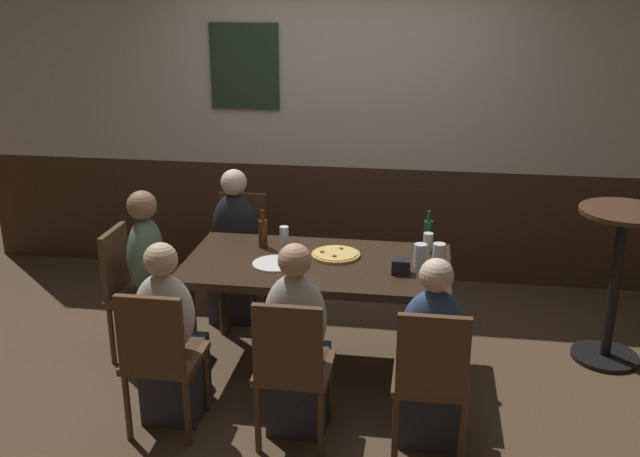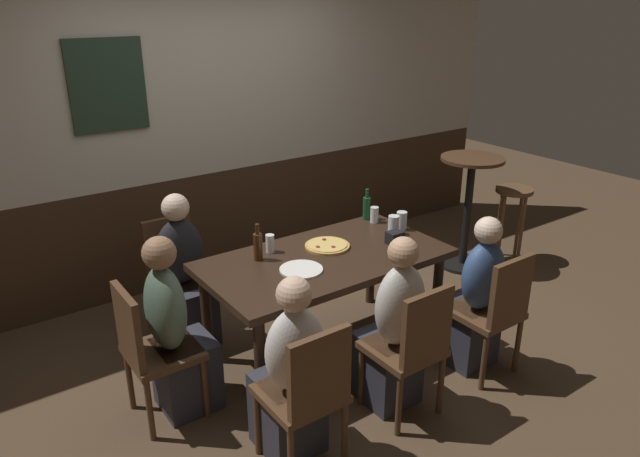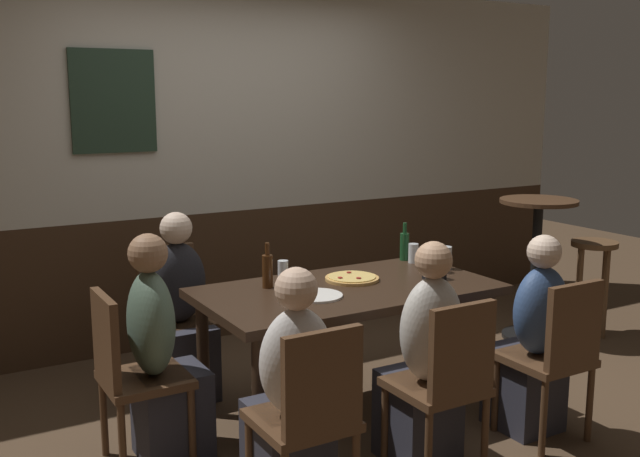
{
  "view_description": "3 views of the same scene",
  "coord_description": "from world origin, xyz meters",
  "px_view_note": "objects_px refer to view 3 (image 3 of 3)",
  "views": [
    {
      "loc": [
        0.66,
        -4.18,
        2.41
      ],
      "look_at": [
        0.02,
        -0.0,
        0.96
      ],
      "focal_mm": 40.71,
      "sensor_mm": 36.0,
      "label": 1
    },
    {
      "loc": [
        -2.11,
        -2.9,
        2.37
      ],
      "look_at": [
        -0.07,
        -0.04,
        0.97
      ],
      "focal_mm": 32.83,
      "sensor_mm": 36.0,
      "label": 2
    },
    {
      "loc": [
        -2.14,
        -3.36,
        1.8
      ],
      "look_at": [
        -0.11,
        0.12,
        1.06
      ],
      "focal_mm": 41.23,
      "sensor_mm": 36.0,
      "label": 3
    }
  ],
  "objects_px": {
    "dining_table": "(348,301)",
    "person_head_west": "(162,365)",
    "chair_head_west": "(129,369)",
    "beer_glass_half": "(434,262)",
    "pint_glass_stout": "(413,255)",
    "person_right_near": "(532,350)",
    "beer_bottle_green": "(405,246)",
    "pizza": "(352,278)",
    "chair_mid_near": "(446,379)",
    "beer_glass_tall": "(283,273)",
    "condiment_caddy": "(434,272)",
    "side_bar_table": "(536,257)",
    "chair_right_near": "(556,351)",
    "bar_stool": "(593,261)",
    "person_left_far": "(182,320)",
    "beer_bottle_brown": "(268,270)",
    "pint_glass_amber": "(445,259)",
    "chair_left_near": "(310,412)",
    "person_mid_near": "(424,372)",
    "chair_left_far": "(173,309)",
    "plate_white_large": "(317,296)"
  },
  "relations": [
    {
      "from": "chair_left_near",
      "to": "side_bar_table",
      "type": "bearing_deg",
      "value": 25.6
    },
    {
      "from": "person_left_far",
      "to": "pint_glass_stout",
      "type": "relative_size",
      "value": 9.06
    },
    {
      "from": "person_left_far",
      "to": "beer_bottle_brown",
      "type": "distance_m",
      "value": 0.7
    },
    {
      "from": "chair_mid_near",
      "to": "chair_head_west",
      "type": "bearing_deg",
      "value": 145.34
    },
    {
      "from": "chair_mid_near",
      "to": "side_bar_table",
      "type": "height_order",
      "value": "side_bar_table"
    },
    {
      "from": "chair_left_far",
      "to": "pint_glass_amber",
      "type": "height_order",
      "value": "same"
    },
    {
      "from": "dining_table",
      "to": "person_mid_near",
      "type": "height_order",
      "value": "person_mid_near"
    },
    {
      "from": "beer_glass_tall",
      "to": "person_head_west",
      "type": "bearing_deg",
      "value": -161.5
    },
    {
      "from": "chair_right_near",
      "to": "plate_white_large",
      "type": "relative_size",
      "value": 3.15
    },
    {
      "from": "chair_mid_near",
      "to": "chair_right_near",
      "type": "relative_size",
      "value": 1.0
    },
    {
      "from": "chair_left_far",
      "to": "bar_stool",
      "type": "relative_size",
      "value": 1.22
    },
    {
      "from": "chair_left_near",
      "to": "person_right_near",
      "type": "distance_m",
      "value": 1.47
    },
    {
      "from": "dining_table",
      "to": "condiment_caddy",
      "type": "xyz_separation_m",
      "value": [
        0.53,
        -0.11,
        0.13
      ]
    },
    {
      "from": "beer_glass_tall",
      "to": "person_mid_near",
      "type": "bearing_deg",
      "value": -74.74
    },
    {
      "from": "beer_glass_half",
      "to": "condiment_caddy",
      "type": "relative_size",
      "value": 1.3
    },
    {
      "from": "chair_right_near",
      "to": "beer_glass_tall",
      "type": "distance_m",
      "value": 1.54
    },
    {
      "from": "chair_right_near",
      "to": "person_left_far",
      "type": "xyz_separation_m",
      "value": [
        -1.46,
        1.56,
        -0.03
      ]
    },
    {
      "from": "person_right_near",
      "to": "beer_bottle_green",
      "type": "distance_m",
      "value": 1.15
    },
    {
      "from": "chair_head_west",
      "to": "person_mid_near",
      "type": "bearing_deg",
      "value": -29.26
    },
    {
      "from": "chair_head_west",
      "to": "person_right_near",
      "type": "height_order",
      "value": "person_right_near"
    },
    {
      "from": "dining_table",
      "to": "person_head_west",
      "type": "relative_size",
      "value": 1.44
    },
    {
      "from": "pizza",
      "to": "pint_glass_stout",
      "type": "relative_size",
      "value": 2.54
    },
    {
      "from": "chair_mid_near",
      "to": "dining_table",
      "type": "bearing_deg",
      "value": 90.0
    },
    {
      "from": "side_bar_table",
      "to": "beer_bottle_green",
      "type": "bearing_deg",
      "value": -179.41
    },
    {
      "from": "beer_glass_half",
      "to": "person_head_west",
      "type": "bearing_deg",
      "value": -179.1
    },
    {
      "from": "dining_table",
      "to": "pizza",
      "type": "xyz_separation_m",
      "value": [
        0.1,
        0.11,
        0.09
      ]
    },
    {
      "from": "pint_glass_stout",
      "to": "beer_glass_half",
      "type": "distance_m",
      "value": 0.27
    },
    {
      "from": "chair_head_west",
      "to": "beer_glass_tall",
      "type": "relative_size",
      "value": 6.94
    },
    {
      "from": "person_right_near",
      "to": "person_mid_near",
      "type": "bearing_deg",
      "value": -179.88
    },
    {
      "from": "chair_mid_near",
      "to": "person_left_far",
      "type": "xyz_separation_m",
      "value": [
        -0.73,
        1.56,
        -0.03
      ]
    },
    {
      "from": "chair_mid_near",
      "to": "chair_right_near",
      "type": "distance_m",
      "value": 0.73
    },
    {
      "from": "beer_bottle_green",
      "to": "person_right_near",
      "type": "bearing_deg",
      "value": -87.44
    },
    {
      "from": "pizza",
      "to": "pint_glass_stout",
      "type": "height_order",
      "value": "pint_glass_stout"
    },
    {
      "from": "chair_head_west",
      "to": "beer_glass_half",
      "type": "bearing_deg",
      "value": 0.82
    },
    {
      "from": "chair_mid_near",
      "to": "bar_stool",
      "type": "distance_m",
      "value": 2.6
    },
    {
      "from": "person_right_near",
      "to": "beer_bottle_brown",
      "type": "distance_m",
      "value": 1.49
    },
    {
      "from": "condiment_caddy",
      "to": "dining_table",
      "type": "bearing_deg",
      "value": 168.26
    },
    {
      "from": "person_left_far",
      "to": "side_bar_table",
      "type": "relative_size",
      "value": 1.07
    },
    {
      "from": "beer_bottle_brown",
      "to": "condiment_caddy",
      "type": "relative_size",
      "value": 2.32
    },
    {
      "from": "side_bar_table",
      "to": "condiment_caddy",
      "type": "bearing_deg",
      "value": -159.66
    },
    {
      "from": "chair_right_near",
      "to": "person_mid_near",
      "type": "bearing_deg",
      "value": 167.39
    },
    {
      "from": "person_left_far",
      "to": "plate_white_large",
      "type": "bearing_deg",
      "value": -58.71
    },
    {
      "from": "dining_table",
      "to": "chair_head_west",
      "type": "bearing_deg",
      "value": 180.0
    },
    {
      "from": "pizza",
      "to": "beer_bottle_green",
      "type": "xyz_separation_m",
      "value": [
        0.58,
        0.27,
        0.08
      ]
    },
    {
      "from": "pizza",
      "to": "beer_glass_half",
      "type": "distance_m",
      "value": 0.55
    },
    {
      "from": "person_mid_near",
      "to": "beer_bottle_brown",
      "type": "relative_size",
      "value": 4.43
    },
    {
      "from": "chair_mid_near",
      "to": "side_bar_table",
      "type": "xyz_separation_m",
      "value": [
        1.9,
        1.26,
        0.12
      ]
    },
    {
      "from": "chair_head_west",
      "to": "beer_glass_half",
      "type": "xyz_separation_m",
      "value": [
        1.88,
        0.03,
        0.31
      ]
    },
    {
      "from": "person_head_west",
      "to": "beer_bottle_brown",
      "type": "relative_size",
      "value": 4.52
    },
    {
      "from": "pint_glass_stout",
      "to": "pint_glass_amber",
      "type": "bearing_deg",
      "value": -73.62
    }
  ]
}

